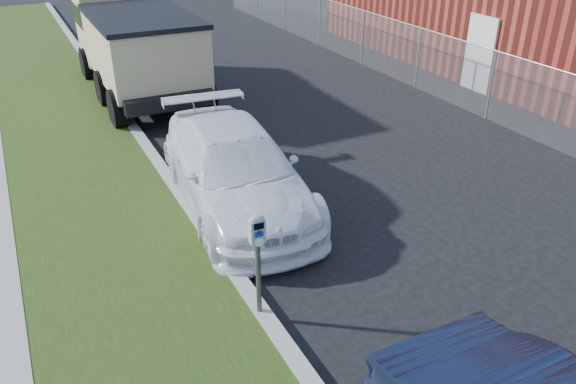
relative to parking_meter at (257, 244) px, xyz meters
name	(u,v)px	position (x,y,z in m)	size (l,w,h in m)	color
ground	(389,252)	(2.63, 0.56, -1.27)	(120.00, 120.00, 0.00)	black
streetside	(22,274)	(-2.94, 2.56, -1.20)	(6.12, 50.00, 0.15)	gray
chainlink_fence	(419,46)	(8.63, 7.56, -0.01)	(0.06, 30.06, 30.00)	slate
parking_meter	(257,244)	(0.00, 0.00, 0.00)	(0.22, 0.16, 1.56)	#3F4247
white_wagon	(234,168)	(0.96, 3.26, -0.52)	(2.10, 5.17, 1.50)	white
dump_truck	(135,43)	(0.95, 10.91, 0.19)	(2.69, 6.67, 2.61)	black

